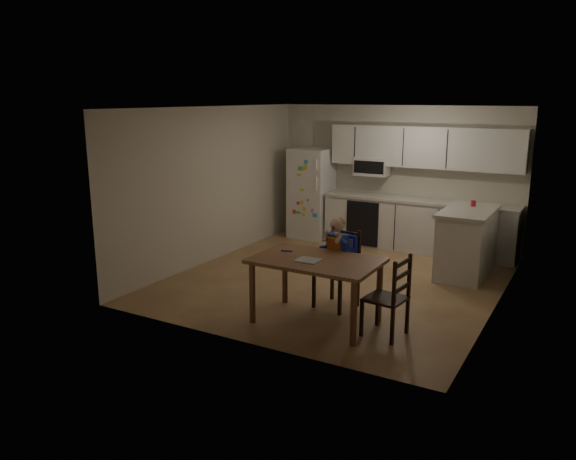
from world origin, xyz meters
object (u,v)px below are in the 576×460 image
(kitchen_island, at_px, (467,242))
(refrigerator, at_px, (312,193))
(chair_side, at_px, (393,292))
(dining_table, at_px, (316,268))
(chair_booster, at_px, (339,253))
(red_cup, at_px, (473,203))

(kitchen_island, bearing_deg, refrigerator, 163.08)
(kitchen_island, relative_size, chair_side, 1.44)
(refrigerator, xyz_separation_m, dining_table, (2.00, -3.74, -0.17))
(dining_table, distance_m, chair_booster, 0.62)
(red_cup, height_order, chair_booster, chair_booster)
(red_cup, distance_m, chair_booster, 2.72)
(red_cup, bearing_deg, dining_table, -110.26)
(red_cup, bearing_deg, chair_booster, -114.63)
(dining_table, height_order, chair_booster, chair_booster)
(red_cup, xyz_separation_m, chair_side, (-0.19, -3.04, -0.52))
(red_cup, distance_m, chair_side, 3.09)
(dining_table, xyz_separation_m, chair_side, (0.94, 0.04, -0.15))
(chair_booster, distance_m, chair_side, 1.12)
(refrigerator, height_order, chair_side, refrigerator)
(dining_table, bearing_deg, refrigerator, 118.09)
(kitchen_island, xyz_separation_m, red_cup, (-0.00, 0.29, 0.55))
(refrigerator, height_order, kitchen_island, refrigerator)
(red_cup, bearing_deg, refrigerator, 167.97)
(kitchen_island, bearing_deg, chair_side, -93.98)
(chair_booster, height_order, chair_side, chair_booster)
(refrigerator, height_order, red_cup, refrigerator)
(refrigerator, bearing_deg, chair_booster, -57.29)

